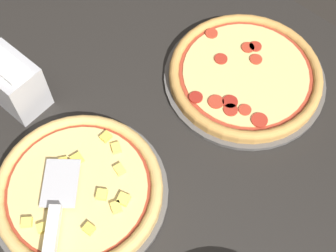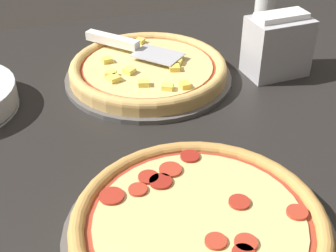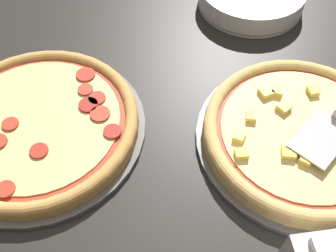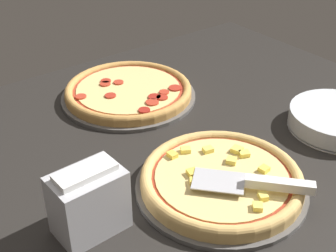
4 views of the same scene
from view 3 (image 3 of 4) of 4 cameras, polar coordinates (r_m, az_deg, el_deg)
The scene contains 5 objects.
ground_plane at distance 67.61cm, azimuth 4.53°, elevation -7.07°, with size 154.09×111.74×3.60cm, color black.
pizza_pan_front at distance 72.17cm, azimuth 18.39°, elevation -1.92°, with size 35.83×35.83×1.00cm, color #565451.
pizza_front at distance 70.53cm, azimuth 18.81°, elevation -0.92°, with size 33.68×33.68×3.44cm.
pizza_pan_back at distance 73.43cm, azimuth -18.06°, elevation -0.46°, with size 37.50×37.50×1.00cm, color #565451.
pizza_back at distance 72.02cm, azimuth -18.39°, elevation 0.41°, with size 35.25×35.25×2.77cm.
Camera 3 is at (-32.81, 8.34, 56.73)cm, focal length 42.00 mm.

